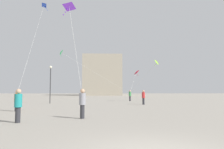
{
  "coord_description": "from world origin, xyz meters",
  "views": [
    {
      "loc": [
        -1.39,
        -5.84,
        1.68
      ],
      "look_at": [
        0.0,
        22.52,
        3.86
      ],
      "focal_mm": 34.57,
      "sensor_mm": 36.0,
      "label": 1
    }
  ],
  "objects": [
    {
      "name": "lamppost_east",
      "position": [
        -8.39,
        24.04,
        3.44
      ],
      "size": [
        0.36,
        0.36,
        5.16
      ],
      "color": "#2D2D30",
      "rests_on": "ground_plane"
    },
    {
      "name": "person_in_teal",
      "position": [
        -5.84,
        5.98,
        0.99
      ],
      "size": [
        0.39,
        0.39,
        1.8
      ],
      "rotation": [
        0.0,
        0.0,
        3.1
      ],
      "color": "#2D2D33",
      "rests_on": "ground_plane"
    },
    {
      "name": "kite_emerald_diamond",
      "position": [
        -8.46,
        32.22,
        8.45
      ],
      "size": [
        12.43,
        2.22,
        7.74
      ],
      "color": "green"
    },
    {
      "name": "kite_violet_delta",
      "position": [
        -3.9,
        10.4,
        7.98
      ],
      "size": [
        1.87,
        3.42,
        7.12
      ],
      "color": "purple"
    },
    {
      "name": "kite_cobalt_delta",
      "position": [
        -9.23,
        22.87,
        12.86
      ],
      "size": [
        1.3,
        11.24,
        12.39
      ],
      "color": "blue"
    },
    {
      "name": "kite_lime_diamond",
      "position": [
        7.32,
        27.56,
        6.22
      ],
      "size": [
        4.45,
        3.65,
        5.41
      ],
      "color": "#8CD12D"
    },
    {
      "name": "person_in_green",
      "position": [
        3.45,
        30.6,
        1.01
      ],
      "size": [
        0.4,
        0.4,
        1.84
      ],
      "rotation": [
        0.0,
        0.0,
        4.0
      ],
      "color": "#2D2D33",
      "rests_on": "ground_plane"
    },
    {
      "name": "person_in_grey",
      "position": [
        -2.56,
        7.56,
        1.0
      ],
      "size": [
        0.4,
        0.4,
        1.82
      ],
      "rotation": [
        0.0,
        0.0,
        0.91
      ],
      "color": "#2D2D33",
      "rests_on": "ground_plane"
    },
    {
      "name": "person_in_orange",
      "position": [
        -8.5,
        12.67,
        0.94
      ],
      "size": [
        0.38,
        0.38,
        1.72
      ],
      "rotation": [
        0.0,
        0.0,
        4.87
      ],
      "color": "#2D2D33",
      "rests_on": "ground_plane"
    },
    {
      "name": "building_left_hall",
      "position": [
        -1.0,
        79.62,
        7.7
      ],
      "size": [
        14.86,
        14.64,
        15.4
      ],
      "color": "#A39984",
      "rests_on": "ground_plane"
    },
    {
      "name": "kite_crimson_diamond",
      "position": [
        5.07,
        33.77,
        5.17
      ],
      "size": [
        2.23,
        3.87,
        4.36
      ],
      "color": "red"
    },
    {
      "name": "person_in_red",
      "position": [
        3.84,
        20.87,
        0.99
      ],
      "size": [
        0.39,
        0.39,
        1.8
      ],
      "rotation": [
        0.0,
        0.0,
        1.6
      ],
      "color": "#2D2D33",
      "rests_on": "ground_plane"
    }
  ]
}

